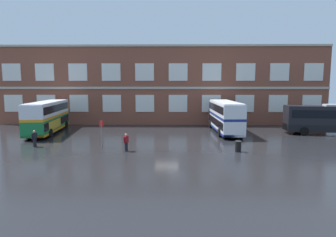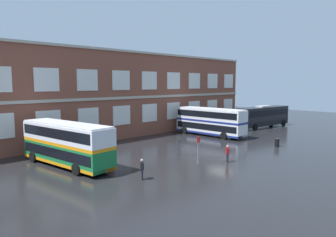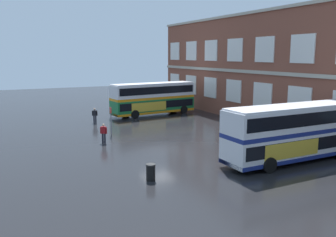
{
  "view_description": "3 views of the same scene",
  "coord_description": "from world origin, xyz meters",
  "px_view_note": "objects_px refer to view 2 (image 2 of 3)",
  "views": [
    {
      "loc": [
        0.59,
        -29.23,
        6.26
      ],
      "look_at": [
        0.07,
        3.44,
        2.28
      ],
      "focal_mm": 29.98,
      "sensor_mm": 36.0,
      "label": 1
    },
    {
      "loc": [
        -28.82,
        -20.24,
        7.74
      ],
      "look_at": [
        -3.96,
        4.65,
        3.69
      ],
      "focal_mm": 32.91,
      "sensor_mm": 36.0,
      "label": 2
    },
    {
      "loc": [
        26.07,
        -11.76,
        7.58
      ],
      "look_at": [
        -2.44,
        2.16,
        1.94
      ],
      "focal_mm": 38.42,
      "sensor_mm": 36.0,
      "label": 3
    }
  ],
  "objects_px": {
    "second_passenger": "(227,153)",
    "double_decker_middle": "(210,121)",
    "double_decker_near": "(66,143)",
    "touring_coach": "(263,116)",
    "station_litter_bin": "(277,143)",
    "waiting_passenger": "(142,168)",
    "bus_stand_flag": "(198,148)"
  },
  "relations": [
    {
      "from": "second_passenger",
      "to": "double_decker_middle",
      "type": "bearing_deg",
      "value": 43.63
    },
    {
      "from": "second_passenger",
      "to": "double_decker_near",
      "type": "bearing_deg",
      "value": 139.99
    },
    {
      "from": "touring_coach",
      "to": "second_passenger",
      "type": "xyz_separation_m",
      "value": [
        -24.81,
        -9.39,
        -0.98
      ]
    },
    {
      "from": "double_decker_near",
      "to": "second_passenger",
      "type": "bearing_deg",
      "value": -40.01
    },
    {
      "from": "double_decker_near",
      "to": "station_litter_bin",
      "type": "bearing_deg",
      "value": -24.1
    },
    {
      "from": "double_decker_middle",
      "to": "waiting_passenger",
      "type": "height_order",
      "value": "double_decker_middle"
    },
    {
      "from": "touring_coach",
      "to": "bus_stand_flag",
      "type": "distance_m",
      "value": 28.61
    },
    {
      "from": "station_litter_bin",
      "to": "bus_stand_flag",
      "type": "bearing_deg",
      "value": 173.18
    },
    {
      "from": "double_decker_middle",
      "to": "touring_coach",
      "type": "bearing_deg",
      "value": -5.5
    },
    {
      "from": "double_decker_near",
      "to": "second_passenger",
      "type": "distance_m",
      "value": 15.45
    },
    {
      "from": "double_decker_near",
      "to": "station_litter_bin",
      "type": "relative_size",
      "value": 10.89
    },
    {
      "from": "bus_stand_flag",
      "to": "station_litter_bin",
      "type": "distance_m",
      "value": 13.33
    },
    {
      "from": "double_decker_near",
      "to": "waiting_passenger",
      "type": "xyz_separation_m",
      "value": [
        2.27,
        -8.19,
        -1.22
      ]
    },
    {
      "from": "bus_stand_flag",
      "to": "second_passenger",
      "type": "bearing_deg",
      "value": -29.23
    },
    {
      "from": "waiting_passenger",
      "to": "second_passenger",
      "type": "relative_size",
      "value": 1.0
    },
    {
      "from": "second_passenger",
      "to": "waiting_passenger",
      "type": "bearing_deg",
      "value": 169.84
    },
    {
      "from": "waiting_passenger",
      "to": "bus_stand_flag",
      "type": "distance_m",
      "value": 6.87
    },
    {
      "from": "waiting_passenger",
      "to": "station_litter_bin",
      "type": "bearing_deg",
      "value": -5.08
    },
    {
      "from": "waiting_passenger",
      "to": "bus_stand_flag",
      "type": "height_order",
      "value": "bus_stand_flag"
    },
    {
      "from": "double_decker_middle",
      "to": "second_passenger",
      "type": "height_order",
      "value": "double_decker_middle"
    },
    {
      "from": "second_passenger",
      "to": "station_litter_bin",
      "type": "xyz_separation_m",
      "value": [
        10.5,
        -0.07,
        -0.41
      ]
    },
    {
      "from": "double_decker_near",
      "to": "waiting_passenger",
      "type": "bearing_deg",
      "value": -74.49
    },
    {
      "from": "double_decker_middle",
      "to": "touring_coach",
      "type": "xyz_separation_m",
      "value": [
        13.59,
        -1.31,
        -0.24
      ]
    },
    {
      "from": "double_decker_near",
      "to": "bus_stand_flag",
      "type": "relative_size",
      "value": 4.16
    },
    {
      "from": "double_decker_near",
      "to": "touring_coach",
      "type": "relative_size",
      "value": 0.92
    },
    {
      "from": "double_decker_near",
      "to": "double_decker_middle",
      "type": "distance_m",
      "value": 23.04
    },
    {
      "from": "double_decker_middle",
      "to": "touring_coach",
      "type": "distance_m",
      "value": 13.65
    },
    {
      "from": "waiting_passenger",
      "to": "station_litter_bin",
      "type": "xyz_separation_m",
      "value": [
        20.02,
        -1.78,
        -0.41
      ]
    },
    {
      "from": "touring_coach",
      "to": "station_litter_bin",
      "type": "bearing_deg",
      "value": -146.54
    },
    {
      "from": "station_litter_bin",
      "to": "double_decker_middle",
      "type": "bearing_deg",
      "value": 86.12
    },
    {
      "from": "double_decker_middle",
      "to": "station_litter_bin",
      "type": "distance_m",
      "value": 10.92
    },
    {
      "from": "waiting_passenger",
      "to": "station_litter_bin",
      "type": "distance_m",
      "value": 20.1
    }
  ]
}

